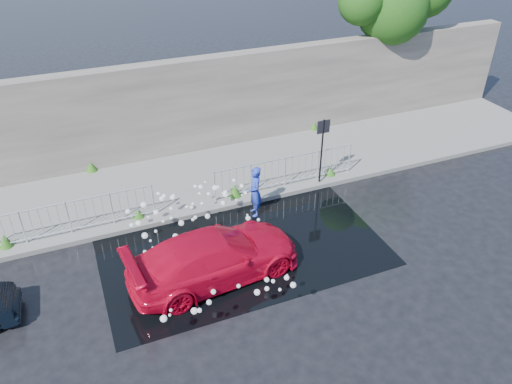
% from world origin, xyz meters
% --- Properties ---
extents(ground, '(90.00, 90.00, 0.00)m').
position_xyz_m(ground, '(0.00, 0.00, 0.00)').
color(ground, black).
rests_on(ground, ground).
extents(pavement, '(30.00, 4.00, 0.15)m').
position_xyz_m(pavement, '(0.00, 5.00, 0.07)').
color(pavement, slate).
rests_on(pavement, ground).
extents(curb, '(30.00, 0.25, 0.16)m').
position_xyz_m(curb, '(0.00, 3.00, 0.08)').
color(curb, slate).
rests_on(curb, ground).
extents(retaining_wall, '(30.00, 0.60, 3.50)m').
position_xyz_m(retaining_wall, '(0.00, 7.20, 1.90)').
color(retaining_wall, '#534E46').
rests_on(retaining_wall, pavement).
extents(puddle, '(8.00, 5.00, 0.01)m').
position_xyz_m(puddle, '(0.50, 1.00, 0.01)').
color(puddle, black).
rests_on(puddle, ground).
extents(sign_post, '(0.45, 0.06, 2.50)m').
position_xyz_m(sign_post, '(4.20, 3.10, 1.72)').
color(sign_post, black).
rests_on(sign_post, ground).
extents(tree, '(5.03, 2.88, 6.31)m').
position_xyz_m(tree, '(9.67, 7.41, 4.78)').
color(tree, '#332114').
rests_on(tree, ground).
extents(railing_left, '(5.05, 0.05, 1.10)m').
position_xyz_m(railing_left, '(-4.00, 3.35, 0.74)').
color(railing_left, silver).
rests_on(railing_left, pavement).
extents(railing_right, '(5.05, 0.05, 1.10)m').
position_xyz_m(railing_right, '(3.00, 3.35, 0.74)').
color(railing_right, silver).
rests_on(railing_right, pavement).
extents(weeds, '(12.17, 3.93, 0.41)m').
position_xyz_m(weeds, '(-0.25, 4.45, 0.33)').
color(weeds, '#245717').
rests_on(weeds, pavement).
extents(water_spray, '(3.73, 5.44, 0.96)m').
position_xyz_m(water_spray, '(-0.69, 1.40, 0.80)').
color(water_spray, white).
rests_on(water_spray, ground).
extents(red_car, '(4.83, 2.38, 1.35)m').
position_xyz_m(red_car, '(-0.58, 0.09, 0.68)').
color(red_car, red).
rests_on(red_car, ground).
extents(person, '(0.49, 0.67, 1.68)m').
position_xyz_m(person, '(1.50, 2.37, 0.84)').
color(person, '#2439B8').
rests_on(person, ground).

